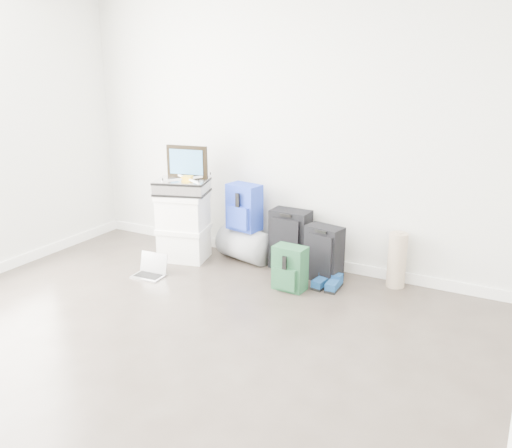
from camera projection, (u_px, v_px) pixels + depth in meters
The scene contains 14 objects.
ground at pixel (114, 385), 3.40m from camera, with size 5.00×5.00×0.00m, color #352D27.
room_envelope at pixel (91, 105), 2.91m from camera, with size 4.52×5.02×2.71m.
boxes_stack at pixel (184, 226), 5.44m from camera, with size 0.55×0.49×0.68m.
briefcase at pixel (182, 187), 5.32m from camera, with size 0.50×0.36×0.14m, color #B2B2B7.
painting at pixel (187, 162), 5.33m from camera, with size 0.43×0.10×0.32m.
drone at pixel (187, 178), 5.24m from camera, with size 0.47×0.47×0.05m.
duffel_bag at pixel (246, 244), 5.45m from camera, with size 0.33×0.33×0.54m, color gray.
blue_backpack at pixel (244, 208), 5.31m from camera, with size 0.35×0.28×0.46m.
large_suitcase at pixel (290, 240), 5.21m from camera, with size 0.38×0.25×0.58m.
green_backpack at pixel (289, 269), 4.74m from camera, with size 0.29×0.22×0.40m.
carry_on at pixel (324, 254), 4.93m from camera, with size 0.36×0.27×0.51m.
shoes at pixel (328, 283), 4.82m from camera, with size 0.23×0.26×0.08m.
rolled_rug at pixel (397, 260), 4.80m from camera, with size 0.16×0.16×0.50m, color tan.
laptop at pixel (151, 270), 5.09m from camera, with size 0.30×0.23×0.20m.
Camera 1 is at (2.19, -2.17, 1.97)m, focal length 38.00 mm.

